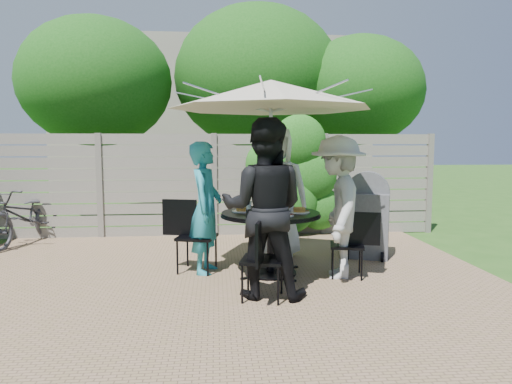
{
  "coord_description": "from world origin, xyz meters",
  "views": [
    {
      "loc": [
        0.04,
        -5.17,
        1.66
      ],
      "look_at": [
        0.55,
        0.65,
        1.04
      ],
      "focal_mm": 32.0,
      "sensor_mm": 36.0,
      "label": 1
    }
  ],
  "objects": [
    {
      "name": "person_right",
      "position": [
        1.52,
        0.28,
        0.88
      ],
      "size": [
        0.88,
        1.25,
        1.77
      ],
      "primitive_type": "imported",
      "rotation": [
        0.0,
        0.0,
        4.51
      ],
      "color": "#B4B1AE",
      "rests_on": "ground"
    },
    {
      "name": "glass_front",
      "position": [
        0.76,
        0.17,
        0.88
      ],
      "size": [
        0.07,
        0.07,
        0.14
      ],
      "primitive_type": "cylinder",
      "color": "silver",
      "rests_on": "patio_table"
    },
    {
      "name": "plate_front",
      "position": [
        0.64,
        0.09,
        0.83
      ],
      "size": [
        0.26,
        0.26,
        0.06
      ],
      "color": "white",
      "rests_on": "patio_table"
    },
    {
      "name": "plate_left",
      "position": [
        0.36,
        0.52,
        0.83
      ],
      "size": [
        0.26,
        0.26,
        0.06
      ],
      "color": "white",
      "rests_on": "patio_table"
    },
    {
      "name": "chair_front",
      "position": [
        0.51,
        -0.5,
        0.27
      ],
      "size": [
        0.52,
        0.68,
        0.9
      ],
      "rotation": [
        0.0,
        0.0,
        1.34
      ],
      "color": "black",
      "rests_on": "ground"
    },
    {
      "name": "person_back",
      "position": [
        0.88,
        1.26,
        0.96
      ],
      "size": [
        1.05,
        0.79,
        1.93
      ],
      "primitive_type": "imported",
      "rotation": [
        0.0,
        0.0,
        6.08
      ],
      "color": "silver",
      "rests_on": "ground"
    },
    {
      "name": "umbrella",
      "position": [
        0.71,
        0.45,
        2.26
      ],
      "size": [
        2.98,
        2.98,
        2.44
      ],
      "rotation": [
        0.0,
        0.0,
        -0.21
      ],
      "color": "silver",
      "rests_on": "ground"
    },
    {
      "name": "backyard_envelope",
      "position": [
        0.09,
        10.29,
        2.61
      ],
      "size": [
        60.0,
        60.0,
        5.0
      ],
      "color": "#295219",
      "rests_on": "ground"
    },
    {
      "name": "glass_right",
      "position": [
        0.99,
        0.5,
        0.88
      ],
      "size": [
        0.07,
        0.07,
        0.14
      ],
      "primitive_type": "cylinder",
      "color": "silver",
      "rests_on": "patio_table"
    },
    {
      "name": "plate_right",
      "position": [
        1.06,
        0.37,
        0.83
      ],
      "size": [
        0.26,
        0.26,
        0.06
      ],
      "color": "white",
      "rests_on": "patio_table"
    },
    {
      "name": "chair_back",
      "position": [
        0.91,
        1.39,
        0.28
      ],
      "size": [
        0.54,
        0.71,
        0.94
      ],
      "rotation": [
        0.0,
        0.0,
        4.49
      ],
      "color": "black",
      "rests_on": "ground"
    },
    {
      "name": "person_front",
      "position": [
        0.54,
        -0.37,
        0.97
      ],
      "size": [
        1.07,
        0.91,
        1.94
      ],
      "primitive_type": "imported",
      "rotation": [
        0.0,
        0.0,
        2.93
      ],
      "color": "black",
      "rests_on": "ground"
    },
    {
      "name": "person_left",
      "position": [
        -0.1,
        0.62,
        0.85
      ],
      "size": [
        0.52,
        0.69,
        1.69
      ],
      "primitive_type": "imported",
      "rotation": [
        0.0,
        0.0,
        7.65
      ],
      "color": "teal",
      "rests_on": "ground"
    },
    {
      "name": "plate_back",
      "position": [
        0.78,
        0.8,
        0.83
      ],
      "size": [
        0.26,
        0.26,
        0.06
      ],
      "color": "white",
      "rests_on": "patio_table"
    },
    {
      "name": "syrup_jug",
      "position": [
        0.66,
        0.51,
        0.89
      ],
      "size": [
        0.09,
        0.09,
        0.16
      ],
      "primitive_type": "cylinder",
      "color": "#59280C",
      "rests_on": "patio_table"
    },
    {
      "name": "coffee_cup",
      "position": [
        0.85,
        0.64,
        0.87
      ],
      "size": [
        0.08,
        0.08,
        0.12
      ],
      "primitive_type": "cylinder",
      "color": "#C6B293",
      "rests_on": "patio_table"
    },
    {
      "name": "bbq_grill",
      "position": [
        2.21,
        1.21,
        0.58
      ],
      "size": [
        0.75,
        0.68,
        1.27
      ],
      "rotation": [
        0.0,
        0.0,
        -0.39
      ],
      "color": "slate",
      "rests_on": "ground"
    },
    {
      "name": "glass_left",
      "position": [
        0.44,
        0.4,
        0.88
      ],
      "size": [
        0.07,
        0.07,
        0.14
      ],
      "primitive_type": "cylinder",
      "color": "silver",
      "rests_on": "patio_table"
    },
    {
      "name": "chair_left",
      "position": [
        -0.23,
        0.65,
        0.29
      ],
      "size": [
        0.72,
        0.56,
        0.95
      ],
      "rotation": [
        0.0,
        0.0,
        6.02
      ],
      "color": "black",
      "rests_on": "ground"
    },
    {
      "name": "chair_right",
      "position": [
        1.65,
        0.25,
        0.25
      ],
      "size": [
        0.63,
        0.48,
        0.83
      ],
      "rotation": [
        0.0,
        0.0,
        2.9
      ],
      "color": "black",
      "rests_on": "ground"
    },
    {
      "name": "bicycle",
      "position": [
        -3.13,
        2.6,
        0.48
      ],
      "size": [
        1.03,
        1.92,
        0.96
      ],
      "primitive_type": "imported",
      "rotation": [
        0.0,
        0.0,
        -0.23
      ],
      "color": "#333338",
      "rests_on": "ground"
    },
    {
      "name": "plate_extra",
      "position": [
        0.83,
        0.12,
        0.83
      ],
      "size": [
        0.24,
        0.24,
        0.06
      ],
      "color": "white",
      "rests_on": "patio_table"
    },
    {
      "name": "glass_back",
      "position": [
        0.66,
        0.72,
        0.88
      ],
      "size": [
        0.07,
        0.07,
        0.14
      ],
      "primitive_type": "cylinder",
      "color": "silver",
      "rests_on": "patio_table"
    },
    {
      "name": "patio_table",
      "position": [
        0.71,
        0.45,
        0.56
      ],
      "size": [
        1.46,
        1.46,
        0.81
      ],
      "rotation": [
        0.0,
        0.0,
        -0.21
      ],
      "color": "black",
      "rests_on": "ground"
    }
  ]
}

